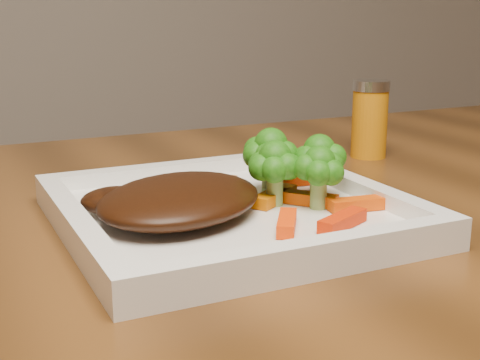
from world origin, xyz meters
name	(u,v)px	position (x,y,z in m)	size (l,w,h in m)	color
plate	(229,217)	(-0.17, 0.17, 0.76)	(0.27, 0.27, 0.01)	white
steak	(180,199)	(-0.21, 0.17, 0.78)	(0.15, 0.12, 0.03)	black
broccoli_0	(271,156)	(-0.12, 0.20, 0.80)	(0.06, 0.06, 0.07)	#226110
broccoli_1	(319,162)	(-0.08, 0.17, 0.79)	(0.05, 0.05, 0.06)	#1D7713
broccoli_2	(319,174)	(-0.10, 0.14, 0.79)	(0.05, 0.05, 0.06)	#275E0F
broccoli_3	(275,169)	(-0.13, 0.16, 0.79)	(0.05, 0.05, 0.06)	#3C7112
carrot_0	(343,221)	(-0.11, 0.09, 0.77)	(0.05, 0.01, 0.01)	red
carrot_1	(360,204)	(-0.07, 0.12, 0.77)	(0.05, 0.01, 0.01)	#DE4403
carrot_2	(287,223)	(-0.15, 0.10, 0.77)	(0.05, 0.01, 0.01)	#FE3A04
carrot_3	(304,178)	(-0.07, 0.21, 0.77)	(0.06, 0.02, 0.01)	red
carrot_4	(216,187)	(-0.16, 0.22, 0.77)	(0.06, 0.02, 0.01)	orange
carrot_5	(307,198)	(-0.10, 0.15, 0.77)	(0.05, 0.01, 0.01)	#E44B03
carrot_6	(275,196)	(-0.13, 0.17, 0.77)	(0.06, 0.02, 0.01)	#D56303
spice_shaker	(370,119)	(0.09, 0.33, 0.80)	(0.04, 0.04, 0.09)	orange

